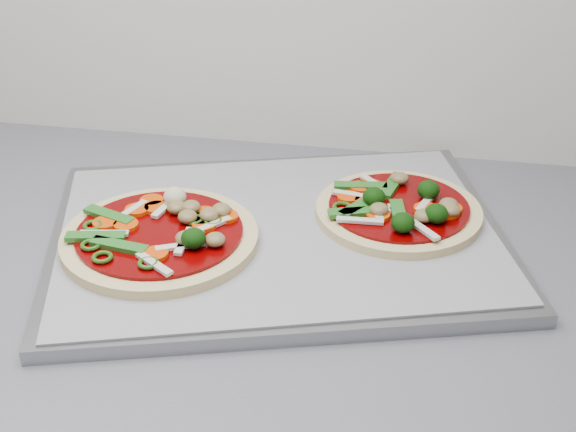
# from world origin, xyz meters

# --- Properties ---
(countertop) EXTENTS (3.60, 0.60, 0.04)m
(countertop) POSITION_xyz_m (0.00, 1.30, 0.88)
(countertop) COLOR slate
(countertop) RESTS_ON base_cabinet
(baking_tray) EXTENTS (0.54, 0.46, 0.02)m
(baking_tray) POSITION_xyz_m (0.09, 1.36, 0.91)
(baking_tray) COLOR gray
(baking_tray) RESTS_ON countertop
(parchment) EXTENTS (0.52, 0.44, 0.00)m
(parchment) POSITION_xyz_m (0.09, 1.36, 0.92)
(parchment) COLOR gray
(parchment) RESTS_ON baking_tray
(pizza_left) EXTENTS (0.24, 0.24, 0.03)m
(pizza_left) POSITION_xyz_m (-0.02, 1.31, 0.93)
(pizza_left) COLOR tan
(pizza_left) RESTS_ON parchment
(pizza_right) EXTENTS (0.19, 0.19, 0.03)m
(pizza_right) POSITION_xyz_m (0.21, 1.41, 0.93)
(pizza_right) COLOR tan
(pizza_right) RESTS_ON parchment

